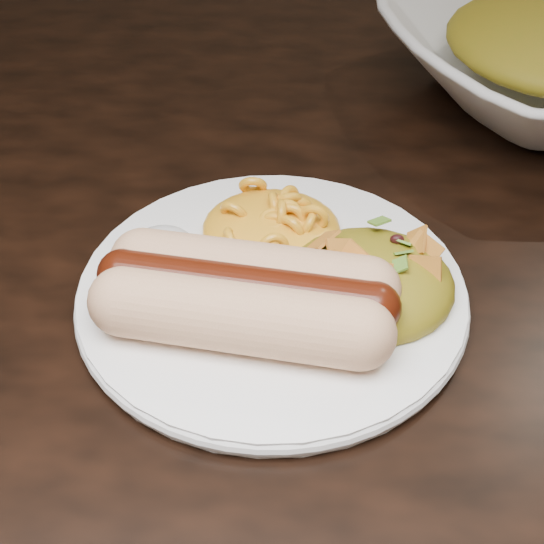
{
  "coord_description": "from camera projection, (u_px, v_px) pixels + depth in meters",
  "views": [
    {
      "loc": [
        0.07,
        -0.44,
        1.08
      ],
      "look_at": [
        0.05,
        -0.08,
        0.77
      ],
      "focal_mm": 50.0,
      "sensor_mm": 36.0,
      "label": 1
    }
  ],
  "objects": [
    {
      "name": "table",
      "position": [
        217.0,
        311.0,
        0.61
      ],
      "size": [
        1.6,
        0.9,
        0.75
      ],
      "color": "black",
      "rests_on": "floor"
    },
    {
      "name": "plate",
      "position": [
        272.0,
        291.0,
        0.48
      ],
      "size": [
        0.32,
        0.32,
        0.01
      ],
      "primitive_type": "cylinder",
      "rotation": [
        0.0,
        0.0,
        -0.38
      ],
      "color": "white",
      "rests_on": "table"
    },
    {
      "name": "hotdog",
      "position": [
        246.0,
        295.0,
        0.44
      ],
      "size": [
        0.15,
        0.09,
        0.04
      ],
      "rotation": [
        0.0,
        0.0,
        -0.13
      ],
      "color": "#FBBC96",
      "rests_on": "plate"
    },
    {
      "name": "mac_and_cheese",
      "position": [
        271.0,
        212.0,
        0.51
      ],
      "size": [
        0.1,
        0.09,
        0.04
      ],
      "primitive_type": "ellipsoid",
      "rotation": [
        0.0,
        0.0,
        0.05
      ],
      "color": "#FFA61B",
      "rests_on": "plate"
    },
    {
      "name": "sour_cream",
      "position": [
        161.0,
        245.0,
        0.49
      ],
      "size": [
        0.06,
        0.06,
        0.03
      ],
      "primitive_type": "ellipsoid",
      "rotation": [
        0.0,
        0.0,
        -0.3
      ],
      "color": "white",
      "rests_on": "plate"
    },
    {
      "name": "taco_salad",
      "position": [
        370.0,
        270.0,
        0.46
      ],
      "size": [
        0.11,
        0.1,
        0.05
      ],
      "rotation": [
        0.0,
        0.0,
        0.38
      ],
      "color": "orange",
      "rests_on": "plate"
    }
  ]
}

